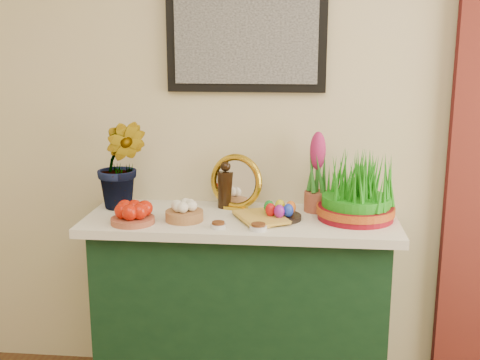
% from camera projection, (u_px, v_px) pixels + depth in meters
% --- Properties ---
extents(room, '(4.50, 4.54, 2.72)m').
position_uv_depth(room, '(245.00, 6.00, 0.68)').
color(room, '#4F341B').
rests_on(room, ground).
extents(sideboard, '(1.30, 0.45, 0.85)m').
position_uv_depth(sideboard, '(241.00, 311.00, 2.82)').
color(sideboard, '#12331B').
rests_on(sideboard, ground).
extents(tablecloth, '(1.40, 0.55, 0.04)m').
position_uv_depth(tablecloth, '(241.00, 220.00, 2.72)').
color(tablecloth, white).
rests_on(tablecloth, sideboard).
extents(hyacinth_green, '(0.28, 0.24, 0.56)m').
position_uv_depth(hyacinth_green, '(121.00, 150.00, 2.79)').
color(hyacinth_green, '#287522').
rests_on(hyacinth_green, tablecloth).
extents(apple_bowl, '(0.20, 0.20, 0.10)m').
position_uv_depth(apple_bowl, '(133.00, 214.00, 2.60)').
color(apple_bowl, '#9C4E35').
rests_on(apple_bowl, tablecloth).
extents(garlic_basket, '(0.22, 0.22, 0.09)m').
position_uv_depth(garlic_basket, '(184.00, 212.00, 2.65)').
color(garlic_basket, '#A36D41').
rests_on(garlic_basket, tablecloth).
extents(vinegar_cruet, '(0.08, 0.08, 0.22)m').
position_uv_depth(vinegar_cruet, '(226.00, 187.00, 2.84)').
color(vinegar_cruet, black).
rests_on(vinegar_cruet, tablecloth).
extents(mirror, '(0.27, 0.14, 0.26)m').
position_uv_depth(mirror, '(236.00, 183.00, 2.82)').
color(mirror, gold).
rests_on(mirror, tablecloth).
extents(book, '(0.26, 0.30, 0.03)m').
position_uv_depth(book, '(241.00, 219.00, 2.62)').
color(book, gold).
rests_on(book, tablecloth).
extents(spice_dish_left, '(0.07, 0.07, 0.03)m').
position_uv_depth(spice_dish_left, '(218.00, 225.00, 2.55)').
color(spice_dish_left, silver).
rests_on(spice_dish_left, tablecloth).
extents(spice_dish_right, '(0.07, 0.07, 0.03)m').
position_uv_depth(spice_dish_right, '(258.00, 227.00, 2.52)').
color(spice_dish_right, silver).
rests_on(spice_dish_right, tablecloth).
extents(egg_plate, '(0.21, 0.21, 0.08)m').
position_uv_depth(egg_plate, '(280.00, 213.00, 2.67)').
color(egg_plate, black).
rests_on(egg_plate, tablecloth).
extents(hyacinth_pink, '(0.11, 0.11, 0.37)m').
position_uv_depth(hyacinth_pink, '(317.00, 176.00, 2.76)').
color(hyacinth_pink, '#9B4A34').
rests_on(hyacinth_pink, tablecloth).
extents(wheatgrass_sabzeh, '(0.35, 0.35, 0.28)m').
position_uv_depth(wheatgrass_sabzeh, '(356.00, 192.00, 2.65)').
color(wheatgrass_sabzeh, maroon).
rests_on(wheatgrass_sabzeh, tablecloth).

